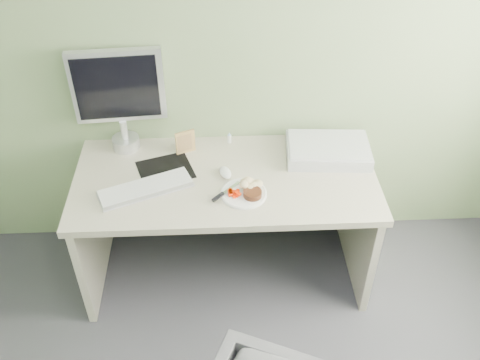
{
  "coord_description": "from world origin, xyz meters",
  "views": [
    {
      "loc": [
        -0.03,
        -0.56,
        2.51
      ],
      "look_at": [
        0.07,
        1.5,
        0.81
      ],
      "focal_mm": 40.0,
      "sensor_mm": 36.0,
      "label": 1
    }
  ],
  "objects_px": {
    "desk": "(226,203)",
    "scanner": "(328,151)",
    "plate": "(244,194)",
    "monitor": "(119,95)"
  },
  "relations": [
    {
      "from": "plate",
      "to": "monitor",
      "type": "xyz_separation_m",
      "value": [
        -0.64,
        0.46,
        0.32
      ]
    },
    {
      "from": "desk",
      "to": "plate",
      "type": "distance_m",
      "value": 0.25
    },
    {
      "from": "monitor",
      "to": "plate",
      "type": "bearing_deg",
      "value": -40.26
    },
    {
      "from": "plate",
      "to": "desk",
      "type": "bearing_deg",
      "value": 122.01
    },
    {
      "from": "monitor",
      "to": "scanner",
      "type": "bearing_deg",
      "value": -12.45
    },
    {
      "from": "scanner",
      "to": "monitor",
      "type": "height_order",
      "value": "monitor"
    },
    {
      "from": "desk",
      "to": "scanner",
      "type": "bearing_deg",
      "value": 15.76
    },
    {
      "from": "desk",
      "to": "scanner",
      "type": "distance_m",
      "value": 0.63
    },
    {
      "from": "desk",
      "to": "monitor",
      "type": "xyz_separation_m",
      "value": [
        -0.55,
        0.32,
        0.51
      ]
    },
    {
      "from": "scanner",
      "to": "desk",
      "type": "bearing_deg",
      "value": -160.33
    }
  ]
}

